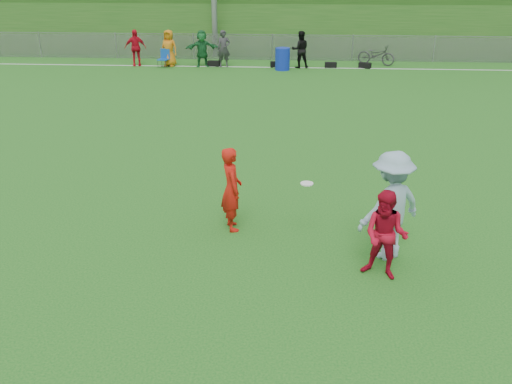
# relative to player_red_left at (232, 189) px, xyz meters

# --- Properties ---
(ground) EXTENTS (120.00, 120.00, 0.00)m
(ground) POSITION_rel_player_red_left_xyz_m (0.01, -0.89, -0.84)
(ground) COLOR #12581A
(ground) RESTS_ON ground
(sideline_far) EXTENTS (60.00, 0.10, 0.01)m
(sideline_far) POSITION_rel_player_red_left_xyz_m (0.01, 17.11, -0.83)
(sideline_far) COLOR white
(sideline_far) RESTS_ON ground
(fence) EXTENTS (58.00, 0.06, 1.30)m
(fence) POSITION_rel_player_red_left_xyz_m (0.01, 19.11, -0.19)
(fence) COLOR gray
(fence) RESTS_ON ground
(berm) EXTENTS (120.00, 18.00, 3.00)m
(berm) POSITION_rel_player_red_left_xyz_m (0.01, 30.11, 0.66)
(berm) COLOR #1B4E15
(berm) RESTS_ON ground
(spectator_row) EXTENTS (8.83, 0.86, 1.69)m
(spectator_row) POSITION_rel_player_red_left_xyz_m (-2.95, 17.11, 0.01)
(spectator_row) COLOR red
(spectator_row) RESTS_ON ground
(gear_bags) EXTENTS (7.77, 0.50, 0.26)m
(gear_bags) POSITION_rel_player_red_left_xyz_m (1.22, 17.21, -0.71)
(gear_bags) COLOR black
(gear_bags) RESTS_ON ground
(player_red_left) EXTENTS (0.57, 0.71, 1.68)m
(player_red_left) POSITION_rel_player_red_left_xyz_m (0.00, 0.00, 0.00)
(player_red_left) COLOR red
(player_red_left) RESTS_ON ground
(player_red_center) EXTENTS (0.92, 0.84, 1.55)m
(player_red_center) POSITION_rel_player_red_left_xyz_m (2.72, -1.65, -0.07)
(player_red_center) COLOR #B10C24
(player_red_center) RESTS_ON ground
(player_blue) EXTENTS (1.47, 1.31, 1.98)m
(player_blue) POSITION_rel_player_red_left_xyz_m (2.89, -0.94, 0.15)
(player_blue) COLOR #8EB3C5
(player_blue) RESTS_ON ground
(frisbee) EXTENTS (0.24, 0.24, 0.02)m
(frisbee) POSITION_rel_player_red_left_xyz_m (1.44, -0.31, 0.28)
(frisbee) COLOR silver
(frisbee) RESTS_ON ground
(recycling_bin) EXTENTS (0.87, 0.87, 1.00)m
(recycling_bin) POSITION_rel_player_red_left_xyz_m (0.59, 16.52, -0.34)
(recycling_bin) COLOR #102AB1
(recycling_bin) RESTS_ON ground
(camp_chair) EXTENTS (0.57, 0.57, 0.84)m
(camp_chair) POSITION_rel_player_red_left_xyz_m (-5.04, 16.78, -0.59)
(camp_chair) COLOR #0F4AAB
(camp_chair) RESTS_ON ground
(bicycle) EXTENTS (1.92, 1.34, 0.95)m
(bicycle) POSITION_rel_player_red_left_xyz_m (5.07, 18.11, -0.36)
(bicycle) COLOR #2C2C2E
(bicycle) RESTS_ON ground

